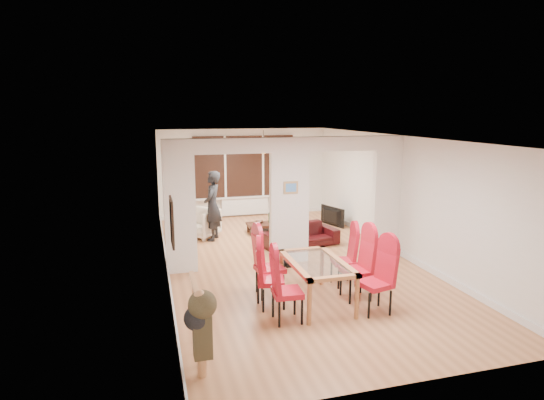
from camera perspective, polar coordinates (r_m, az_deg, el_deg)
name	(u,v)px	position (r m, az deg, el deg)	size (l,w,h in m)	color
floor	(289,262)	(9.61, 2.13, -7.78)	(5.00, 9.00, 0.01)	#B67649
room_walls	(289,201)	(9.27, 2.18, -0.16)	(5.00, 9.00, 2.60)	silver
divider_wall	(289,201)	(9.27, 2.18, -0.16)	(5.00, 0.18, 2.60)	white
bay_window_blinds	(244,166)	(13.49, -3.51, 4.24)	(3.00, 0.08, 1.80)	black
radiator	(245,206)	(13.65, -3.42, -0.78)	(1.40, 0.08, 0.50)	white
pendant_light	(263,147)	(12.39, -1.08, 6.67)	(0.36, 0.36, 0.36)	orange
stair_newel	(196,315)	(6.06, -9.47, -14.07)	(0.40, 1.20, 1.10)	tan
wall_poster	(172,222)	(6.45, -12.47, -2.71)	(0.04, 0.52, 0.67)	gray
pillar_photo	(291,188)	(9.13, 2.38, 1.58)	(0.30, 0.03, 0.25)	#4C8CD8
dining_table	(316,282)	(7.59, 5.58, -10.21)	(0.86, 1.53, 0.72)	#B16F41
dining_chair_la	(287,287)	(6.88, 1.94, -10.87)	(0.43, 0.43, 1.07)	red
dining_chair_lb	(271,276)	(7.35, -0.14, -9.50)	(0.42, 0.42, 1.05)	red
dining_chair_lc	(270,264)	(7.77, -0.28, -8.02)	(0.45, 0.45, 1.13)	red
dining_chair_ra	(375,279)	(7.33, 12.81, -9.59)	(0.44, 0.44, 1.11)	red
dining_chair_rb	(356,266)	(7.78, 10.54, -8.16)	(0.45, 0.45, 1.14)	red
dining_chair_rc	(344,258)	(8.35, 9.01, -7.14)	(0.41, 0.41, 1.03)	red
sofa	(301,235)	(10.66, 3.65, -4.43)	(1.76, 0.69, 0.51)	black
armchair	(200,223)	(11.49, -8.98, -2.88)	(0.76, 0.79, 0.72)	beige
person	(213,206)	(11.10, -7.48, -0.73)	(0.41, 0.62, 1.70)	black
television	(330,216)	(12.57, 7.26, -2.07)	(0.12, 0.91, 0.53)	black
coffee_table	(269,228)	(11.83, -0.44, -3.49)	(1.10, 0.55, 0.25)	#331A11
bottle	(270,217)	(11.83, -0.29, -2.18)	(0.07, 0.07, 0.27)	#143F19
bowl	(260,222)	(11.81, -1.58, -2.76)	(0.21, 0.21, 0.05)	#331A11
shoes	(284,264)	(9.35, 1.53, -8.00)	(0.24, 0.26, 0.10)	black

